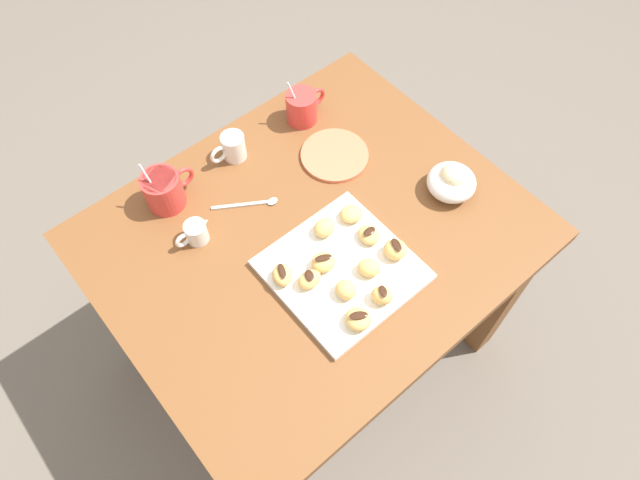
# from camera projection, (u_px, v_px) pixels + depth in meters

# --- Properties ---
(ground_plane) EXTENTS (8.00, 8.00, 0.00)m
(ground_plane) POSITION_uv_depth(u_px,v_px,m) (314.00, 341.00, 1.95)
(ground_plane) COLOR #665B51
(dining_table) EXTENTS (0.98, 0.82, 0.70)m
(dining_table) POSITION_uv_depth(u_px,v_px,m) (312.00, 259.00, 1.46)
(dining_table) COLOR brown
(dining_table) RESTS_ON ground_plane
(pastry_plate_square) EXTENTS (0.30, 0.30, 0.02)m
(pastry_plate_square) POSITION_uv_depth(u_px,v_px,m) (342.00, 270.00, 1.29)
(pastry_plate_square) COLOR silver
(pastry_plate_square) RESTS_ON dining_table
(coffee_mug_red_left) EXTENTS (0.13, 0.09, 0.14)m
(coffee_mug_red_left) POSITION_uv_depth(u_px,v_px,m) (164.00, 189.00, 1.36)
(coffee_mug_red_left) COLOR red
(coffee_mug_red_left) RESTS_ON dining_table
(coffee_mug_red_right) EXTENTS (0.12, 0.08, 0.13)m
(coffee_mug_red_right) POSITION_uv_depth(u_px,v_px,m) (302.00, 106.00, 1.50)
(coffee_mug_red_right) COLOR red
(coffee_mug_red_right) RESTS_ON dining_table
(cream_pitcher_white) EXTENTS (0.10, 0.06, 0.07)m
(cream_pitcher_white) POSITION_uv_depth(u_px,v_px,m) (231.00, 147.00, 1.44)
(cream_pitcher_white) COLOR silver
(cream_pitcher_white) RESTS_ON dining_table
(ice_cream_bowl) EXTENTS (0.12, 0.12, 0.09)m
(ice_cream_bowl) POSITION_uv_depth(u_px,v_px,m) (452.00, 181.00, 1.38)
(ice_cream_bowl) COLOR silver
(ice_cream_bowl) RESTS_ON dining_table
(chocolate_sauce_pitcher) EXTENTS (0.09, 0.05, 0.06)m
(chocolate_sauce_pitcher) POSITION_uv_depth(u_px,v_px,m) (196.00, 232.00, 1.32)
(chocolate_sauce_pitcher) COLOR silver
(chocolate_sauce_pitcher) RESTS_ON dining_table
(saucer_coral_left) EXTENTS (0.18, 0.18, 0.01)m
(saucer_coral_left) POSITION_uv_depth(u_px,v_px,m) (335.00, 155.00, 1.47)
(saucer_coral_left) COLOR #E5704C
(saucer_coral_left) RESTS_ON dining_table
(loose_spoon_near_saucer) EXTENTS (0.14, 0.09, 0.01)m
(loose_spoon_near_saucer) POSITION_uv_depth(u_px,v_px,m) (253.00, 204.00, 1.39)
(loose_spoon_near_saucer) COLOR silver
(loose_spoon_near_saucer) RESTS_ON dining_table
(beignet_0) EXTENTS (0.07, 0.07, 0.04)m
(beignet_0) POSITION_uv_depth(u_px,v_px,m) (369.00, 268.00, 1.27)
(beignet_0) COLOR #E5B260
(beignet_0) RESTS_ON pastry_plate_square
(beignet_1) EXTENTS (0.05, 0.06, 0.03)m
(beignet_1) POSITION_uv_depth(u_px,v_px,m) (369.00, 235.00, 1.31)
(beignet_1) COLOR #E5B260
(beignet_1) RESTS_ON pastry_plate_square
(chocolate_drizzle_1) EXTENTS (0.03, 0.02, 0.00)m
(chocolate_drizzle_1) POSITION_uv_depth(u_px,v_px,m) (369.00, 231.00, 1.30)
(chocolate_drizzle_1) COLOR #381E11
(chocolate_drizzle_1) RESTS_ON beignet_1
(beignet_2) EXTENTS (0.06, 0.06, 0.04)m
(beignet_2) POSITION_uv_depth(u_px,v_px,m) (383.00, 295.00, 1.23)
(beignet_2) COLOR #E5B260
(beignet_2) RESTS_ON pastry_plate_square
(chocolate_drizzle_2) EXTENTS (0.03, 0.03, 0.00)m
(chocolate_drizzle_2) POSITION_uv_depth(u_px,v_px,m) (384.00, 290.00, 1.21)
(chocolate_drizzle_2) COLOR #381E11
(chocolate_drizzle_2) RESTS_ON beignet_2
(beignet_3) EXTENTS (0.06, 0.05, 0.04)m
(beignet_3) POSITION_uv_depth(u_px,v_px,m) (324.00, 228.00, 1.32)
(beignet_3) COLOR #E5B260
(beignet_3) RESTS_ON pastry_plate_square
(beignet_4) EXTENTS (0.07, 0.07, 0.04)m
(beignet_4) POSITION_uv_depth(u_px,v_px,m) (282.00, 275.00, 1.26)
(beignet_4) COLOR #E5B260
(beignet_4) RESTS_ON pastry_plate_square
(chocolate_drizzle_4) EXTENTS (0.03, 0.04, 0.00)m
(chocolate_drizzle_4) POSITION_uv_depth(u_px,v_px,m) (282.00, 271.00, 1.24)
(chocolate_drizzle_4) COLOR #381E11
(chocolate_drizzle_4) RESTS_ON beignet_4
(beignet_5) EXTENTS (0.08, 0.08, 0.04)m
(beignet_5) POSITION_uv_depth(u_px,v_px,m) (358.00, 319.00, 1.20)
(beignet_5) COLOR #E5B260
(beignet_5) RESTS_ON pastry_plate_square
(chocolate_drizzle_5) EXTENTS (0.04, 0.04, 0.00)m
(chocolate_drizzle_5) POSITION_uv_depth(u_px,v_px,m) (359.00, 315.00, 1.19)
(chocolate_drizzle_5) COLOR #381E11
(chocolate_drizzle_5) RESTS_ON beignet_5
(beignet_6) EXTENTS (0.05, 0.05, 0.04)m
(beignet_6) POSITION_uv_depth(u_px,v_px,m) (346.00, 290.00, 1.24)
(beignet_6) COLOR #E5B260
(beignet_6) RESTS_ON pastry_plate_square
(beignet_7) EXTENTS (0.07, 0.07, 0.04)m
(beignet_7) POSITION_uv_depth(u_px,v_px,m) (395.00, 250.00, 1.29)
(beignet_7) COLOR #E5B260
(beignet_7) RESTS_ON pastry_plate_square
(chocolate_drizzle_7) EXTENTS (0.03, 0.04, 0.00)m
(chocolate_drizzle_7) POSITION_uv_depth(u_px,v_px,m) (396.00, 245.00, 1.27)
(chocolate_drizzle_7) COLOR #381E11
(chocolate_drizzle_7) RESTS_ON beignet_7
(beignet_8) EXTENTS (0.07, 0.06, 0.04)m
(beignet_8) POSITION_uv_depth(u_px,v_px,m) (323.00, 262.00, 1.27)
(beignet_8) COLOR #E5B260
(beignet_8) RESTS_ON pastry_plate_square
(chocolate_drizzle_8) EXTENTS (0.04, 0.03, 0.00)m
(chocolate_drizzle_8) POSITION_uv_depth(u_px,v_px,m) (323.00, 258.00, 1.26)
(chocolate_drizzle_8) COLOR #381E11
(chocolate_drizzle_8) RESTS_ON beignet_8
(beignet_9) EXTENTS (0.06, 0.04, 0.04)m
(beignet_9) POSITION_uv_depth(u_px,v_px,m) (309.00, 280.00, 1.25)
(beignet_9) COLOR #E5B260
(beignet_9) RESTS_ON pastry_plate_square
(chocolate_drizzle_9) EXTENTS (0.03, 0.03, 0.00)m
(chocolate_drizzle_9) POSITION_uv_depth(u_px,v_px,m) (309.00, 275.00, 1.23)
(chocolate_drizzle_9) COLOR #381E11
(chocolate_drizzle_9) RESTS_ON beignet_9
(beignet_10) EXTENTS (0.07, 0.07, 0.03)m
(beignet_10) POSITION_uv_depth(u_px,v_px,m) (351.00, 214.00, 1.34)
(beignet_10) COLOR #E5B260
(beignet_10) RESTS_ON pastry_plate_square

